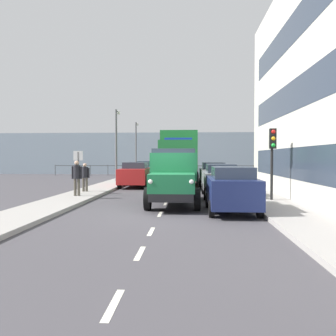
# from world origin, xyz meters

# --- Properties ---
(ground_plane) EXTENTS (80.00, 80.00, 0.00)m
(ground_plane) POSITION_xyz_m (0.00, -8.06, 0.00)
(ground_plane) COLOR #423F44
(sidewalk_left) EXTENTS (2.06, 36.25, 0.15)m
(sidewalk_left) POSITION_xyz_m (-4.63, -8.06, 0.07)
(sidewalk_left) COLOR #9E9993
(sidewalk_left) RESTS_ON ground_plane
(sidewalk_right) EXTENTS (2.06, 36.25, 0.15)m
(sidewalk_right) POSITION_xyz_m (4.63, -8.06, 0.07)
(sidewalk_right) COLOR #9E9993
(sidewalk_right) RESTS_ON ground_plane
(road_centreline_markings) EXTENTS (0.12, 32.48, 0.01)m
(road_centreline_markings) POSITION_xyz_m (0.00, -7.82, 0.00)
(road_centreline_markings) COLOR silver
(road_centreline_markings) RESTS_ON ground_plane
(sea_horizon) EXTENTS (80.00, 0.80, 5.00)m
(sea_horizon) POSITION_xyz_m (0.00, -29.19, 2.50)
(sea_horizon) COLOR #8C9EAD
(sea_horizon) RESTS_ON ground_plane
(seawall_railing) EXTENTS (28.08, 0.08, 1.20)m
(seawall_railing) POSITION_xyz_m (-0.00, -25.59, 0.92)
(seawall_railing) COLOR #4C5156
(seawall_railing) RESTS_ON ground_plane
(truck_vintage_green) EXTENTS (2.17, 5.64, 2.43)m
(truck_vintage_green) POSITION_xyz_m (-0.40, -1.98, 1.18)
(truck_vintage_green) COLOR black
(truck_vintage_green) RESTS_ON ground_plane
(lorry_cargo_green) EXTENTS (2.58, 8.20, 3.87)m
(lorry_cargo_green) POSITION_xyz_m (-0.36, -12.16, 2.08)
(lorry_cargo_green) COLOR #1E7033
(lorry_cargo_green) RESTS_ON ground_plane
(car_navy_kerbside_near) EXTENTS (1.82, 3.84, 1.72)m
(car_navy_kerbside_near) POSITION_xyz_m (-2.64, -0.34, 0.89)
(car_navy_kerbside_near) COLOR navy
(car_navy_kerbside_near) RESTS_ON ground_plane
(car_grey_kerbside_1) EXTENTS (1.78, 4.44, 1.72)m
(car_grey_kerbside_1) POSITION_xyz_m (-2.64, -5.33, 0.90)
(car_grey_kerbside_1) COLOR slate
(car_grey_kerbside_1) RESTS_ON ground_plane
(car_silver_kerbside_2) EXTENTS (1.80, 3.85, 1.72)m
(car_silver_kerbside_2) POSITION_xyz_m (-2.64, -10.62, 0.89)
(car_silver_kerbside_2) COLOR #B7BABF
(car_silver_kerbside_2) RESTS_ON ground_plane
(car_red_oppositeside_0) EXTENTS (1.93, 4.37, 1.72)m
(car_red_oppositeside_0) POSITION_xyz_m (2.64, -11.12, 0.90)
(car_red_oppositeside_0) COLOR #B21E1E
(car_red_oppositeside_0) RESTS_ON ground_plane
(car_teal_oppositeside_1) EXTENTS (1.87, 4.23, 1.72)m
(car_teal_oppositeside_1) POSITION_xyz_m (2.64, -17.40, 0.90)
(car_teal_oppositeside_1) COLOR #1E6670
(car_teal_oppositeside_1) RESTS_ON ground_plane
(pedestrian_by_lamp) EXTENTS (0.53, 0.34, 1.75)m
(pedestrian_by_lamp) POSITION_xyz_m (4.53, -4.21, 1.18)
(pedestrian_by_lamp) COLOR #4C473D
(pedestrian_by_lamp) RESTS_ON sidewalk_right
(pedestrian_in_dark_coat) EXTENTS (0.53, 0.34, 1.58)m
(pedestrian_in_dark_coat) POSITION_xyz_m (4.78, -6.40, 1.07)
(pedestrian_in_dark_coat) COLOR #4C473D
(pedestrian_in_dark_coat) RESTS_ON sidewalk_right
(traffic_light_near) EXTENTS (0.28, 0.41, 3.20)m
(traffic_light_near) POSITION_xyz_m (-4.77, -3.05, 2.47)
(traffic_light_near) COLOR black
(traffic_light_near) RESTS_ON sidewalk_left
(lamp_post_promenade) EXTENTS (0.32, 1.14, 5.70)m
(lamp_post_promenade) POSITION_xyz_m (4.73, -14.76, 3.60)
(lamp_post_promenade) COLOR #59595B
(lamp_post_promenade) RESTS_ON sidewalk_right
(lamp_post_far) EXTENTS (0.32, 1.14, 5.74)m
(lamp_post_far) POSITION_xyz_m (4.78, -25.36, 3.62)
(lamp_post_far) COLOR #59595B
(lamp_post_far) RESTS_ON sidewalk_right
(street_sign) EXTENTS (0.50, 0.07, 2.25)m
(street_sign) POSITION_xyz_m (4.80, -5.28, 1.68)
(street_sign) COLOR #4C4C4C
(street_sign) RESTS_ON sidewalk_right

